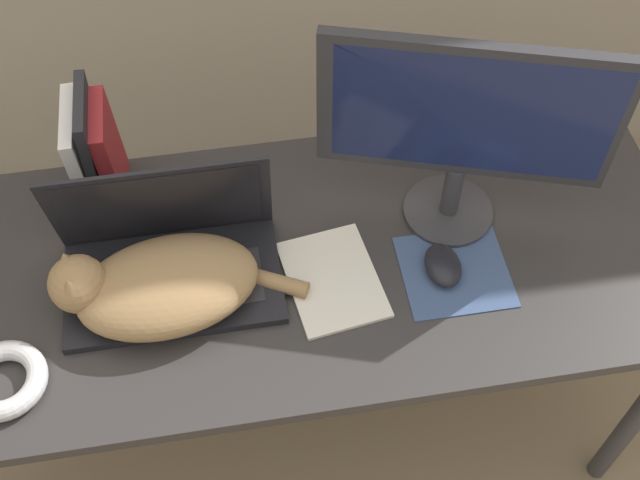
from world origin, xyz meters
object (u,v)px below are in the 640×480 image
notepad (333,279)px  external_monitor (466,126)px  book_row (95,153)px  computer_mouse (443,265)px  laptop (170,259)px  cable_coil (3,380)px  cat (157,285)px

notepad → external_monitor: bearing=25.6°
book_row → computer_mouse: bearing=-25.7°
laptop → computer_mouse: (0.50, -0.08, -0.03)m
book_row → notepad: (0.42, -0.29, -0.11)m
computer_mouse → notepad: bearing=176.7°
external_monitor → notepad: 0.37m
cable_coil → computer_mouse: bearing=7.8°
cat → book_row: size_ratio=1.80×
laptop → external_monitor: external_monitor is taller
cat → book_row: 0.31m
external_monitor → book_row: external_monitor is taller
computer_mouse → cable_coil: same height
cat → book_row: book_row is taller
external_monitor → book_row: bearing=166.1°
cat → external_monitor: (0.57, 0.12, 0.19)m
book_row → cat: bearing=-71.1°
cat → computer_mouse: size_ratio=4.65×
cat → cable_coil: size_ratio=3.04×
external_monitor → cable_coil: external_monitor is taller
cat → computer_mouse: (0.53, -0.02, -0.04)m
laptop → notepad: laptop is taller
cable_coil → book_row: bearing=66.8°
notepad → laptop: bearing=167.6°
laptop → cat: 0.07m
notepad → cable_coil: bearing=-168.4°
external_monitor → cat: bearing=-168.4°
laptop → book_row: book_row is taller
laptop → external_monitor: bearing=5.9°
cable_coil → notepad: bearing=11.6°
laptop → external_monitor: 0.59m
laptop → external_monitor: size_ratio=0.79×
laptop → book_row: bearing=118.7°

